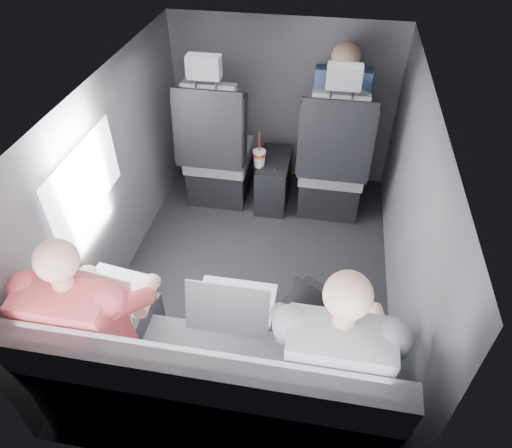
% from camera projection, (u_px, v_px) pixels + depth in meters
% --- Properties ---
extents(floor, '(2.60, 2.60, 0.00)m').
position_uv_depth(floor, '(255.00, 276.00, 3.17)').
color(floor, black).
rests_on(floor, ground).
extents(ceiling, '(2.60, 2.60, 0.00)m').
position_uv_depth(ceiling, '(254.00, 92.00, 2.29)').
color(ceiling, '#B2B2AD').
rests_on(ceiling, panel_back).
extents(panel_left, '(0.02, 2.60, 1.35)m').
position_uv_depth(panel_left, '(113.00, 183.00, 2.85)').
color(panel_left, '#56565B').
rests_on(panel_left, floor).
extents(panel_right, '(0.02, 2.60, 1.35)m').
position_uv_depth(panel_right, '(409.00, 215.00, 2.61)').
color(panel_right, '#56565B').
rests_on(panel_right, floor).
extents(panel_front, '(1.80, 0.02, 1.35)m').
position_uv_depth(panel_front, '(283.00, 103.00, 3.70)').
color(panel_front, '#56565B').
rests_on(panel_front, floor).
extents(panel_back, '(1.80, 0.02, 1.35)m').
position_uv_depth(panel_back, '(195.00, 400.00, 1.76)').
color(panel_back, '#56565B').
rests_on(panel_back, floor).
extents(side_window, '(0.02, 0.75, 0.42)m').
position_uv_depth(side_window, '(85.00, 181.00, 2.47)').
color(side_window, white).
rests_on(side_window, panel_left).
extents(seatbelt, '(0.35, 0.11, 0.59)m').
position_uv_depth(seatbelt, '(337.00, 132.00, 3.09)').
color(seatbelt, black).
rests_on(seatbelt, front_seat_right).
extents(front_seat_left, '(0.52, 0.58, 1.26)m').
position_uv_depth(front_seat_left, '(217.00, 156.00, 3.60)').
color(front_seat_left, black).
rests_on(front_seat_left, floor).
extents(front_seat_right, '(0.52, 0.58, 1.26)m').
position_uv_depth(front_seat_right, '(332.00, 167.00, 3.48)').
color(front_seat_right, black).
rests_on(front_seat_right, floor).
extents(center_console, '(0.24, 0.48, 0.41)m').
position_uv_depth(center_console, '(274.00, 180.00, 3.70)').
color(center_console, black).
rests_on(center_console, floor).
extents(rear_bench, '(1.60, 0.57, 0.92)m').
position_uv_depth(rear_bench, '(216.00, 393.00, 2.17)').
color(rear_bench, slate).
rests_on(rear_bench, floor).
extents(soda_cup, '(0.10, 0.10, 0.29)m').
position_uv_depth(soda_cup, '(259.00, 158.00, 3.44)').
color(soda_cup, white).
rests_on(soda_cup, center_console).
extents(laptop_white, '(0.39, 0.38, 0.27)m').
position_uv_depth(laptop_white, '(110.00, 291.00, 2.22)').
color(laptop_white, white).
rests_on(laptop_white, passenger_rear_left).
extents(laptop_silver, '(0.38, 0.34, 0.27)m').
position_uv_depth(laptop_silver, '(233.00, 304.00, 2.17)').
color(laptop_silver, silver).
rests_on(laptop_silver, rear_bench).
extents(laptop_black, '(0.45, 0.49, 0.26)m').
position_uv_depth(laptop_black, '(324.00, 312.00, 2.13)').
color(laptop_black, black).
rests_on(laptop_black, passenger_rear_right).
extents(passenger_rear_left, '(0.48, 0.61, 1.20)m').
position_uv_depth(passenger_rear_left, '(98.00, 320.00, 2.12)').
color(passenger_rear_left, '#333438').
rests_on(passenger_rear_left, rear_bench).
extents(passenger_rear_right, '(0.50, 0.62, 1.22)m').
position_uv_depth(passenger_rear_right, '(333.00, 354.00, 1.97)').
color(passenger_rear_right, navy).
rests_on(passenger_rear_right, rear_bench).
extents(passenger_front_right, '(0.41, 0.41, 0.83)m').
position_uv_depth(passenger_front_right, '(339.00, 110.00, 3.44)').
color(passenger_front_right, navy).
rests_on(passenger_front_right, front_seat_right).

